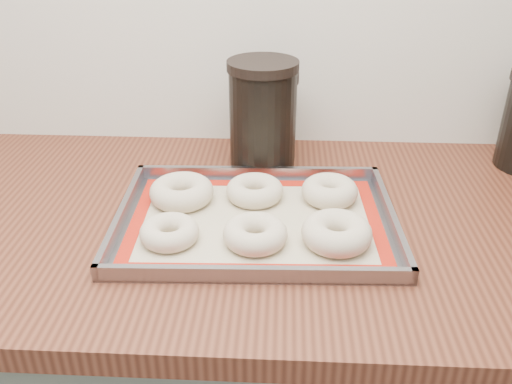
# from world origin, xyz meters

# --- Properties ---
(countertop) EXTENTS (3.06, 0.68, 0.04)m
(countertop) POSITION_xyz_m (0.00, 1.68, 0.88)
(countertop) COLOR brown
(countertop) RESTS_ON cabinet
(baking_tray) EXTENTS (0.47, 0.35, 0.03)m
(baking_tray) POSITION_xyz_m (-0.25, 1.64, 0.91)
(baking_tray) COLOR gray
(baking_tray) RESTS_ON countertop
(baking_mat) EXTENTS (0.43, 0.30, 0.00)m
(baking_mat) POSITION_xyz_m (-0.25, 1.64, 0.90)
(baking_mat) COLOR #C6B793
(baking_mat) RESTS_ON baking_tray
(bagel_front_left) EXTENTS (0.11, 0.11, 0.03)m
(bagel_front_left) POSITION_xyz_m (-0.38, 1.57, 0.92)
(bagel_front_left) COLOR beige
(bagel_front_left) RESTS_ON baking_mat
(bagel_front_mid) EXTENTS (0.13, 0.13, 0.04)m
(bagel_front_mid) POSITION_xyz_m (-0.24, 1.57, 0.92)
(bagel_front_mid) COLOR beige
(bagel_front_mid) RESTS_ON baking_mat
(bagel_front_right) EXTENTS (0.13, 0.13, 0.04)m
(bagel_front_right) POSITION_xyz_m (-0.12, 1.58, 0.93)
(bagel_front_right) COLOR beige
(bagel_front_right) RESTS_ON baking_mat
(bagel_back_left) EXTENTS (0.14, 0.14, 0.04)m
(bagel_back_left) POSITION_xyz_m (-0.38, 1.70, 0.92)
(bagel_back_left) COLOR beige
(bagel_back_left) RESTS_ON baking_mat
(bagel_back_mid) EXTENTS (0.11, 0.11, 0.03)m
(bagel_back_mid) POSITION_xyz_m (-0.25, 1.71, 0.92)
(bagel_back_mid) COLOR beige
(bagel_back_mid) RESTS_ON baking_mat
(bagel_back_right) EXTENTS (0.12, 0.12, 0.04)m
(bagel_back_right) POSITION_xyz_m (-0.12, 1.72, 0.92)
(bagel_back_right) COLOR beige
(bagel_back_right) RESTS_ON baking_mat
(canister_left) EXTENTS (0.14, 0.14, 0.22)m
(canister_left) POSITION_xyz_m (-0.24, 1.86, 1.01)
(canister_left) COLOR black
(canister_left) RESTS_ON countertop
(canister_mid) EXTENTS (0.12, 0.12, 0.18)m
(canister_mid) POSITION_xyz_m (-0.23, 1.90, 0.99)
(canister_mid) COLOR black
(canister_mid) RESTS_ON countertop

